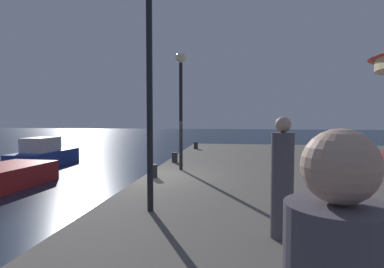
% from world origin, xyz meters
% --- Properties ---
extents(ground_plane, '(120.00, 120.00, 0.00)m').
position_xyz_m(ground_plane, '(0.00, 0.00, 0.00)').
color(ground_plane, '#162338').
extents(motorboat_blue, '(1.77, 4.24, 1.56)m').
position_xyz_m(motorboat_blue, '(-7.47, 6.11, 0.58)').
color(motorboat_blue, navy).
rests_on(motorboat_blue, ground).
extents(lamp_post_mid_promenade, '(0.36, 0.36, 4.49)m').
position_xyz_m(lamp_post_mid_promenade, '(1.19, -3.60, 3.85)').
color(lamp_post_mid_promenade, black).
rests_on(lamp_post_mid_promenade, quay_dock).
extents(lamp_post_far_end, '(0.36, 0.36, 4.06)m').
position_xyz_m(lamp_post_far_end, '(0.96, 1.20, 3.60)').
color(lamp_post_far_end, black).
rests_on(lamp_post_far_end, quay_dock).
extents(bollard_center, '(0.24, 0.24, 0.40)m').
position_xyz_m(bollard_center, '(0.40, 2.95, 1.00)').
color(bollard_center, '#2D2D33').
rests_on(bollard_center, quay_dock).
extents(bollard_south, '(0.24, 0.24, 0.40)m').
position_xyz_m(bollard_south, '(0.58, 8.40, 1.00)').
color(bollard_south, '#2D2D33').
rests_on(bollard_south, quay_dock).
extents(bollard_north, '(0.24, 0.24, 0.40)m').
position_xyz_m(bollard_north, '(0.36, -0.27, 1.00)').
color(bollard_north, '#2D2D33').
rests_on(bollard_north, quay_dock).
extents(person_near_carousel, '(0.34, 0.34, 1.85)m').
position_xyz_m(person_near_carousel, '(3.55, -4.64, 1.67)').
color(person_near_carousel, '#514C56').
rests_on(person_near_carousel, quay_dock).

